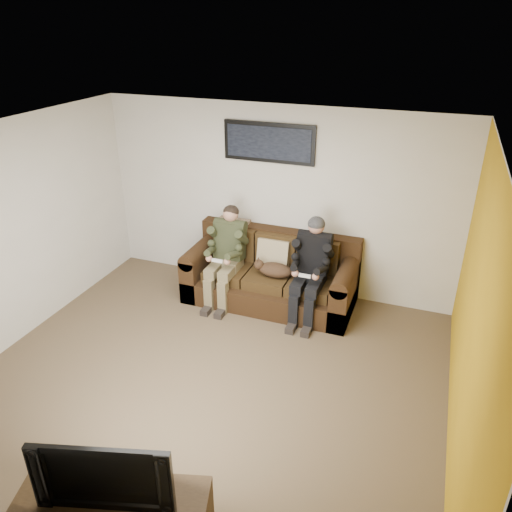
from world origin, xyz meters
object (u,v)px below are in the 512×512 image
at_px(person_right, 311,263).
at_px(sofa, 272,276).
at_px(cat, 274,269).
at_px(television, 107,468).
at_px(framed_poster, 269,143).
at_px(person_left, 227,250).

bearing_deg(person_right, sofa, 162.01).
bearing_deg(person_right, cat, 178.73).
bearing_deg(television, cat, 73.21).
relative_size(cat, framed_poster, 0.53).
bearing_deg(person_left, television, -79.90).
xyz_separation_m(sofa, framed_poster, (-0.20, 0.38, 1.75)).
distance_m(sofa, person_left, 0.73).
relative_size(cat, television, 0.66).
height_order(sofa, cat, sofa).
distance_m(person_left, framed_poster, 1.53).
bearing_deg(sofa, cat, -65.28).
height_order(sofa, television, television).
height_order(cat, framed_poster, framed_poster).
bearing_deg(framed_poster, television, -86.57).
relative_size(person_right, television, 1.32).
xyz_separation_m(person_right, television, (-0.54, -3.59, -0.01)).
bearing_deg(framed_poster, person_right, -36.09).
xyz_separation_m(sofa, person_left, (-0.59, -0.19, 0.39)).
bearing_deg(person_right, framed_poster, 143.91).
relative_size(sofa, cat, 3.47).
height_order(cat, television, television).
xyz_separation_m(sofa, television, (0.05, -3.78, 0.38)).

